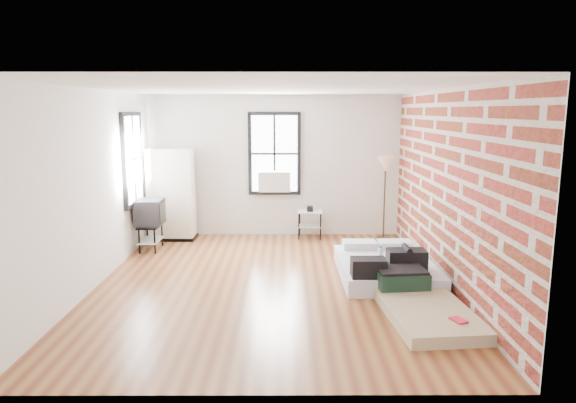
{
  "coord_description": "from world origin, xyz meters",
  "views": [
    {
      "loc": [
        0.24,
        -7.19,
        2.5
      ],
      "look_at": [
        0.26,
        0.3,
        1.16
      ],
      "focal_mm": 32.0,
      "sensor_mm": 36.0,
      "label": 1
    }
  ],
  "objects_px": {
    "wardrobe": "(171,195)",
    "side_table": "(310,217)",
    "tv_stand": "(150,214)",
    "mattress_main": "(386,266)",
    "floor_lamp": "(386,168)",
    "mattress_bare": "(419,302)"
  },
  "relations": [
    {
      "from": "wardrobe",
      "to": "side_table",
      "type": "height_order",
      "value": "wardrobe"
    },
    {
      "from": "wardrobe",
      "to": "tv_stand",
      "type": "bearing_deg",
      "value": -103.11
    },
    {
      "from": "side_table",
      "to": "tv_stand",
      "type": "xyz_separation_m",
      "value": [
        -2.92,
        -0.87,
        0.23
      ]
    },
    {
      "from": "wardrobe",
      "to": "tv_stand",
      "type": "xyz_separation_m",
      "value": [
        -0.21,
        -0.8,
        -0.22
      ]
    },
    {
      "from": "wardrobe",
      "to": "side_table",
      "type": "bearing_deg",
      "value": 3.32
    },
    {
      "from": "mattress_main",
      "to": "wardrobe",
      "type": "bearing_deg",
      "value": 147.09
    },
    {
      "from": "side_table",
      "to": "floor_lamp",
      "type": "relative_size",
      "value": 0.39
    },
    {
      "from": "mattress_main",
      "to": "side_table",
      "type": "bearing_deg",
      "value": 112.55
    },
    {
      "from": "wardrobe",
      "to": "floor_lamp",
      "type": "distance_m",
      "value": 4.18
    },
    {
      "from": "mattress_main",
      "to": "mattress_bare",
      "type": "height_order",
      "value": "mattress_main"
    },
    {
      "from": "side_table",
      "to": "tv_stand",
      "type": "relative_size",
      "value": 0.69
    },
    {
      "from": "mattress_main",
      "to": "mattress_bare",
      "type": "xyz_separation_m",
      "value": [
        0.17,
        -1.33,
        -0.05
      ]
    },
    {
      "from": "mattress_main",
      "to": "mattress_bare",
      "type": "distance_m",
      "value": 1.34
    },
    {
      "from": "mattress_main",
      "to": "side_table",
      "type": "height_order",
      "value": "side_table"
    },
    {
      "from": "mattress_bare",
      "to": "tv_stand",
      "type": "xyz_separation_m",
      "value": [
        -4.13,
        2.89,
        0.54
      ]
    },
    {
      "from": "mattress_main",
      "to": "side_table",
      "type": "relative_size",
      "value": 2.98
    },
    {
      "from": "floor_lamp",
      "to": "tv_stand",
      "type": "bearing_deg",
      "value": -169.58
    },
    {
      "from": "floor_lamp",
      "to": "tv_stand",
      "type": "relative_size",
      "value": 1.76
    },
    {
      "from": "wardrobe",
      "to": "side_table",
      "type": "xyz_separation_m",
      "value": [
        2.7,
        0.07,
        -0.46
      ]
    },
    {
      "from": "floor_lamp",
      "to": "wardrobe",
      "type": "bearing_deg",
      "value": 180.0
    },
    {
      "from": "wardrobe",
      "to": "tv_stand",
      "type": "relative_size",
      "value": 1.92
    },
    {
      "from": "mattress_main",
      "to": "wardrobe",
      "type": "height_order",
      "value": "wardrobe"
    }
  ]
}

